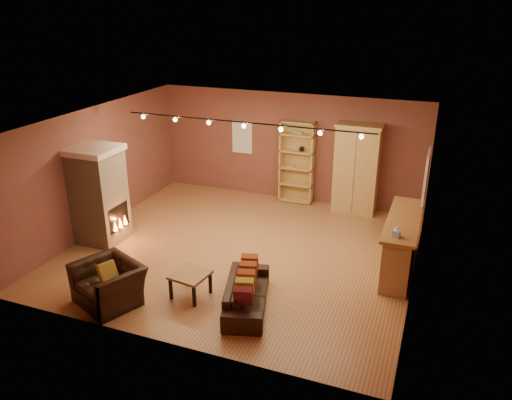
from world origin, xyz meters
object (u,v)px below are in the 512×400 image
at_px(armchair, 108,277).
at_px(fireplace, 99,195).
at_px(bar_counter, 401,244).
at_px(bookcase, 298,161).
at_px(loveseat, 247,288).
at_px(coffee_table, 190,277).
at_px(armoire, 357,169).

bearing_deg(armchair, fireplace, 152.43).
bearing_deg(bar_counter, bookcase, 136.70).
xyz_separation_m(fireplace, bar_counter, (6.24, 0.98, -0.50)).
relative_size(loveseat, coffee_table, 2.65).
relative_size(bookcase, armchair, 1.65).
relative_size(armchair, coffee_table, 1.92).
bearing_deg(armoire, armchair, -120.13).
height_order(fireplace, bookcase, bookcase).
bearing_deg(coffee_table, fireplace, 155.02).
bearing_deg(bookcase, armoire, -6.28).
relative_size(bookcase, bar_counter, 0.94).
height_order(bar_counter, coffee_table, bar_counter).
distance_m(armoire, coffee_table, 5.34).
distance_m(bookcase, armchair, 6.01).
relative_size(armoire, loveseat, 1.24).
distance_m(fireplace, armchair, 2.65).
height_order(armoire, coffee_table, armoire).
relative_size(fireplace, bar_counter, 0.93).
bearing_deg(armchair, bookcase, 96.93).
height_order(fireplace, coffee_table, fireplace).
bearing_deg(coffee_table, armchair, -151.72).
xyz_separation_m(armoire, armchair, (-3.23, -5.57, -0.64)).
relative_size(bar_counter, loveseat, 1.27).
height_order(bookcase, armoire, armoire).
bearing_deg(fireplace, bookcase, 48.41).
bearing_deg(bar_counter, coffee_table, -145.52).
height_order(fireplace, loveseat, fireplace).
bearing_deg(fireplace, coffee_table, -24.98).
xyz_separation_m(armchair, coffee_table, (1.24, 0.67, -0.10)).
xyz_separation_m(loveseat, armchair, (-2.29, -0.73, 0.13)).
bearing_deg(bookcase, fireplace, -131.59).
distance_m(armchair, coffee_table, 1.41).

